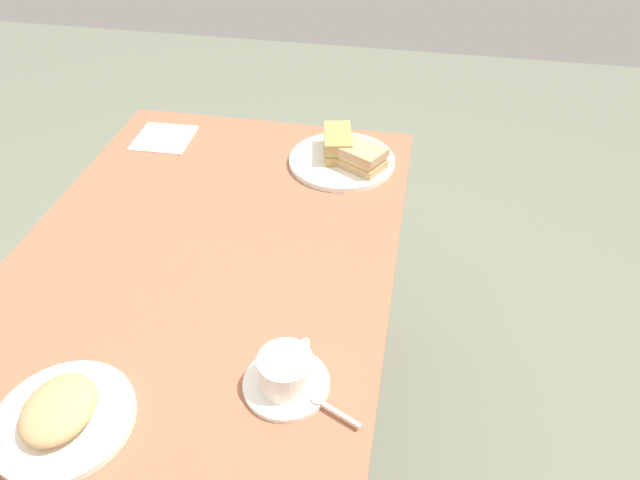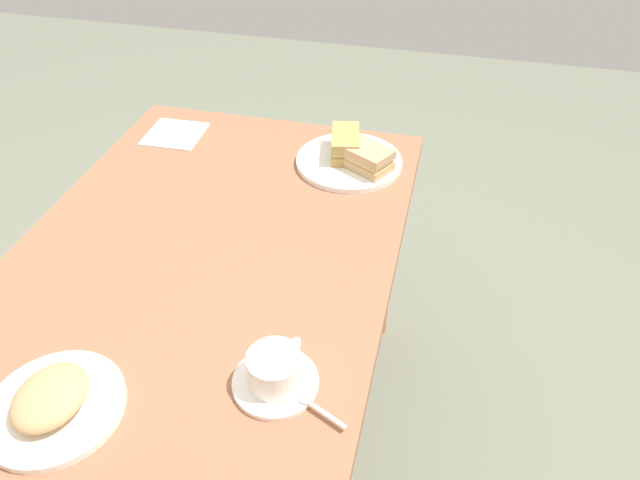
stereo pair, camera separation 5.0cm
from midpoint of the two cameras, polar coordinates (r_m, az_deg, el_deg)
name	(u,v)px [view 2 (the right image)]	position (r m, az deg, el deg)	size (l,w,h in m)	color
ground_plane	(231,445)	(1.81, -7.75, -19.14)	(6.00, 6.00, 0.00)	slate
dining_table	(206,302)	(1.34, -9.95, -5.96)	(1.24, 0.81, 0.72)	#9E6346
sandwich_plate	(349,161)	(1.53, 3.79, 7.59)	(0.27, 0.27, 0.01)	white
sandwich_front	(345,144)	(1.53, 3.43, 9.26)	(0.14, 0.09, 0.06)	tan
sandwich_back	(365,157)	(1.48, 5.39, 7.98)	(0.13, 0.15, 0.06)	tan
coffee_saucer	(276,382)	(1.02, -2.87, -13.62)	(0.15, 0.15, 0.01)	white
coffee_cup	(275,368)	(0.99, -2.89, -12.29)	(0.12, 0.09, 0.06)	white
spoon	(313,405)	(0.98, 0.85, -15.73)	(0.05, 0.09, 0.01)	silver
side_plate	(55,407)	(1.06, -23.00, -14.74)	(0.22, 0.22, 0.01)	white
side_food_pile	(50,397)	(1.04, -23.41, -13.80)	(0.13, 0.11, 0.04)	tan
napkin	(175,134)	(1.70, -13.04, 9.97)	(0.15, 0.15, 0.00)	white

